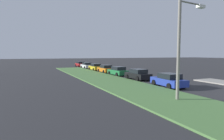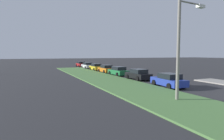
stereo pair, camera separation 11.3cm
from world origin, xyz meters
TOP-DOWN VIEW (x-y plane):
  - grass_median at (10.00, 7.61)m, footprint 60.00×6.00m
  - parked_car_blue at (7.37, 3.52)m, footprint 4.39×2.20m
  - parked_car_black at (13.81, 3.37)m, footprint 4.33×2.07m
  - parked_car_green at (19.65, 3.58)m, footprint 4.38×2.18m
  - parked_car_orange at (24.97, 3.60)m, footprint 4.30×2.03m
  - parked_car_yellow at (30.67, 3.61)m, footprint 4.30×2.02m
  - parked_car_white at (37.14, 3.68)m, footprint 4.37×2.15m
  - parked_car_red at (43.88, 3.49)m, footprint 4.33×2.07m
  - streetlight at (2.23, 6.73)m, footprint 0.61×2.87m

SIDE VIEW (x-z plane):
  - grass_median at x=10.00m, z-range 0.00..0.12m
  - parked_car_blue at x=7.37m, z-range -0.02..1.45m
  - parked_car_black at x=13.81m, z-range -0.02..1.45m
  - parked_car_green at x=19.65m, z-range -0.02..1.45m
  - parked_car_orange at x=24.97m, z-range -0.02..1.45m
  - parked_car_yellow at x=30.67m, z-range -0.02..1.45m
  - parked_car_white at x=37.14m, z-range -0.02..1.45m
  - parked_car_red at x=43.88m, z-range -0.02..1.45m
  - streetlight at x=2.23m, z-range 0.64..8.14m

